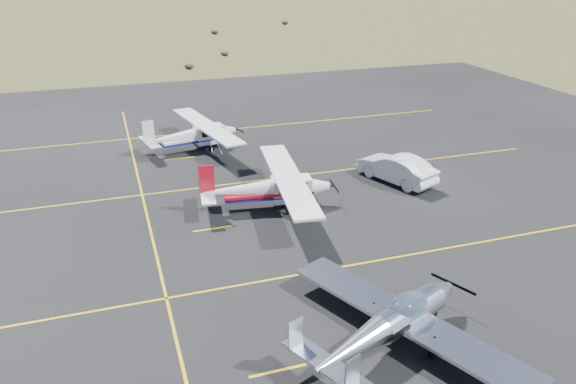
{
  "coord_description": "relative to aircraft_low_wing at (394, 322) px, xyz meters",
  "views": [
    {
      "loc": [
        -7.38,
        -17.72,
        12.98
      ],
      "look_at": [
        0.95,
        7.26,
        1.6
      ],
      "focal_mm": 35.0,
      "sensor_mm": 36.0,
      "label": 1
    }
  ],
  "objects": [
    {
      "name": "sedan",
      "position": [
        7.63,
        13.81,
        -0.2
      ],
      "size": [
        3.52,
        5.39,
        1.68
      ],
      "primitive_type": "imported",
      "rotation": [
        0.0,
        0.0,
        3.52
      ],
      "color": "white",
      "rests_on": "apron"
    },
    {
      "name": "ground",
      "position": [
        -1.24,
        3.57,
        -1.05
      ],
      "size": [
        1600.0,
        1600.0,
        0.0
      ],
      "primitive_type": "plane",
      "color": "#383D1C",
      "rests_on": "ground"
    },
    {
      "name": "aircraft_cessna",
      "position": [
        -0.81,
        12.6,
        0.15
      ],
      "size": [
        6.48,
        10.72,
        2.7
      ],
      "rotation": [
        0.0,
        0.0,
        -0.13
      ],
      "color": "white",
      "rests_on": "apron"
    },
    {
      "name": "apron",
      "position": [
        -1.24,
        10.57,
        -1.05
      ],
      "size": [
        72.0,
        72.0,
        0.02
      ],
      "primitive_type": "cube",
      "color": "black",
      "rests_on": "ground"
    },
    {
      "name": "aircraft_low_wing",
      "position": [
        0.0,
        0.0,
        0.0
      ],
      "size": [
        7.54,
        9.85,
        2.2
      ],
      "rotation": [
        0.0,
        0.0,
        0.41
      ],
      "color": "silver",
      "rests_on": "apron"
    },
    {
      "name": "aircraft_plain",
      "position": [
        -3.04,
        23.57,
        0.09
      ],
      "size": [
        6.38,
        10.18,
        2.57
      ],
      "rotation": [
        0.0,
        0.0,
        0.2
      ],
      "color": "white",
      "rests_on": "apron"
    }
  ]
}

